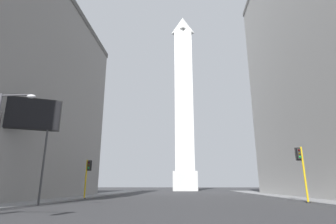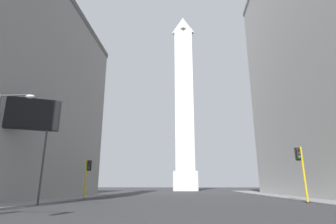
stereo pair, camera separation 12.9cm
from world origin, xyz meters
The scene contains 7 objects.
sidewalk_left centered at (-14.82, 28.70, 0.07)m, with size 5.00×95.65×0.15m, color gray.
sidewalk_right centered at (14.82, 28.70, 0.07)m, with size 5.00×95.65×0.15m, color gray.
obelisk centered at (0.00, 79.71, 28.07)m, with size 7.15×7.15×58.82m.
traffic_light_mid_left centered at (-12.23, 32.66, 3.17)m, with size 0.76×0.52×4.80m.
traffic_light_mid_right centered at (11.96, 26.67, 3.58)m, with size 0.77×0.50×5.42m.
street_lamp centered at (-12.06, 15.71, 4.84)m, with size 2.63×0.36×7.89m.
billboard_sign centered at (-14.18, 21.14, 7.67)m, with size 5.68×2.71×9.49m.
Camera 1 is at (0.45, -0.84, 1.67)m, focal length 28.00 mm.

